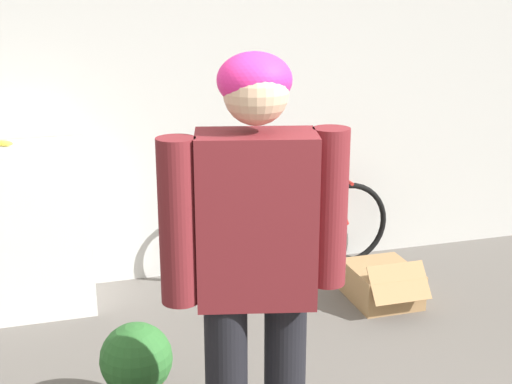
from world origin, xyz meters
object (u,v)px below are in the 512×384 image
(bicycle, at_px, (284,227))
(potted_plant, at_px, (137,366))
(cardboard_box, at_px, (382,284))
(person, at_px, (256,254))

(bicycle, xyz_separation_m, potted_plant, (-1.21, -1.43, -0.08))
(potted_plant, bearing_deg, cardboard_box, 25.65)
(cardboard_box, bearing_deg, person, -131.22)
(bicycle, bearing_deg, cardboard_box, -53.86)
(cardboard_box, xyz_separation_m, potted_plant, (-1.67, -0.80, 0.14))
(bicycle, relative_size, potted_plant, 3.39)
(person, height_order, bicycle, person)
(cardboard_box, distance_m, potted_plant, 1.86)
(cardboard_box, height_order, potted_plant, potted_plant)
(person, relative_size, potted_plant, 3.80)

